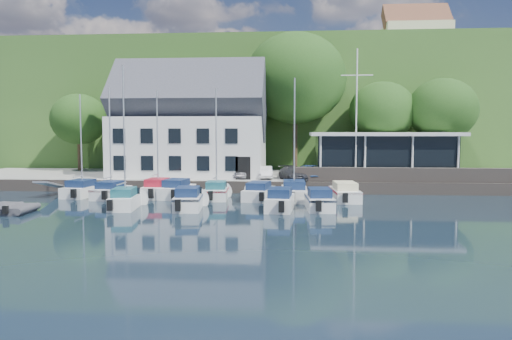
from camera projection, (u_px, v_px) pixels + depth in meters
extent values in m
plane|color=black|center=(246.00, 215.00, 30.95)|extent=(180.00, 180.00, 0.00)
cube|color=gray|center=(264.00, 180.00, 48.30)|extent=(60.00, 13.00, 1.00)
cube|color=#5A4F48|center=(259.00, 187.00, 41.84)|extent=(60.00, 0.30, 1.00)
cube|color=#2E511E|center=(279.00, 116.00, 91.93)|extent=(160.00, 75.00, 16.00)
cube|color=olive|center=(321.00, 76.00, 98.61)|extent=(50.00, 30.00, 0.30)
cube|color=#5A4F48|center=(404.00, 175.00, 41.20)|extent=(18.00, 0.50, 1.20)
imported|color=silver|center=(244.00, 172.00, 44.78)|extent=(2.06, 3.63, 1.16)
imported|color=silver|center=(266.00, 172.00, 44.53)|extent=(1.40, 3.37, 1.08)
imported|color=#2D2E32|center=(293.00, 173.00, 42.93)|extent=(2.89, 4.41, 1.19)
imported|color=#305592|center=(311.00, 172.00, 43.68)|extent=(2.57, 4.18, 1.34)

